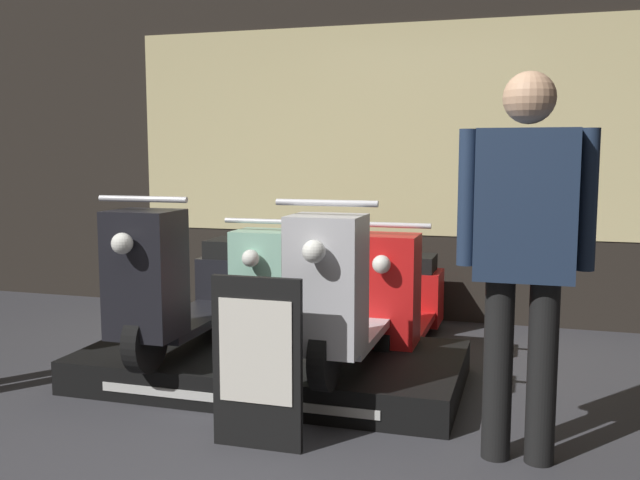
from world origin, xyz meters
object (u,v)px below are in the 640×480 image
scooter_display_right (352,295)px  scooter_backrow_0 (290,291)px  scooter_display_left (191,285)px  scooter_backrow_1 (403,298)px  person_right_browsing (525,237)px  price_sign_board (257,363)px

scooter_display_right → scooter_backrow_0: (-0.69, 0.92, -0.20)m
scooter_display_left → scooter_backrow_0: size_ratio=1.00×
scooter_backrow_0 → scooter_backrow_1: size_ratio=1.00×
scooter_display_left → person_right_browsing: 2.10m
scooter_display_right → person_right_browsing: bearing=-35.5°
scooter_display_right → price_sign_board: size_ratio=1.98×
person_right_browsing → scooter_display_right: bearing=144.5°
scooter_display_left → scooter_backrow_0: scooter_display_left is taller
scooter_backrow_1 → price_sign_board: 1.84m
scooter_display_right → price_sign_board: (-0.23, -0.88, -0.16)m
price_sign_board → scooter_backrow_1: bearing=78.7°
scooter_backrow_0 → person_right_browsing: size_ratio=0.94×
scooter_display_right → scooter_backrow_1: scooter_display_right is taller
scooter_display_left → scooter_backrow_0: (0.32, 0.92, -0.20)m
scooter_backrow_1 → price_sign_board: size_ratio=1.98×
scooter_display_left → scooter_display_right: same height
scooter_backrow_1 → person_right_browsing: (0.80, -1.59, 0.64)m
person_right_browsing → price_sign_board: bearing=-169.6°
scooter_backrow_1 → person_right_browsing: person_right_browsing is taller
price_sign_board → scooter_display_left: bearing=131.4°
scooter_display_left → price_sign_board: scooter_display_left is taller
person_right_browsing → price_sign_board: person_right_browsing is taller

